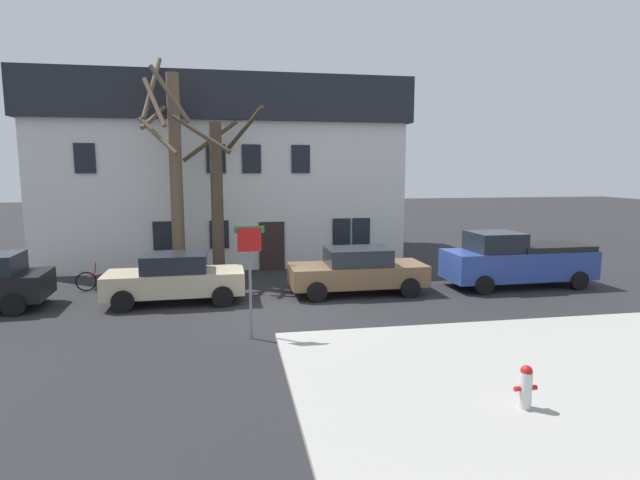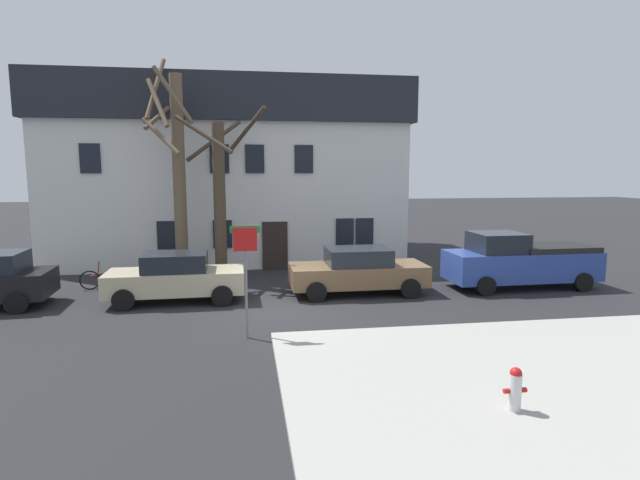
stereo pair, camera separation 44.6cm
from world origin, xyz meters
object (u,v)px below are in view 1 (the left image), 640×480
(car_brown_sedan, at_px, (357,271))
(bicycle_leaning, at_px, (102,280))
(building_main, at_px, (226,172))
(tree_bare_mid, at_px, (218,193))
(tree_bare_near, at_px, (173,168))
(pickup_truck_blue, at_px, (517,260))
(street_sign_pole, at_px, (250,261))
(car_beige_sedan, at_px, (175,278))
(fire_hydrant, at_px, (526,386))

(car_brown_sedan, bearing_deg, bicycle_leaning, 166.95)
(car_brown_sedan, bearing_deg, building_main, 115.87)
(tree_bare_mid, xyz_separation_m, car_brown_sedan, (4.83, -3.21, -2.63))
(tree_bare_near, height_order, bicycle_leaning, tree_bare_near)
(building_main, distance_m, tree_bare_near, 6.16)
(tree_bare_near, bearing_deg, bicycle_leaning, -150.33)
(pickup_truck_blue, bearing_deg, tree_bare_near, 164.41)
(car_brown_sedan, height_order, bicycle_leaning, car_brown_sedan)
(tree_bare_near, relative_size, tree_bare_mid, 1.29)
(car_brown_sedan, xyz_separation_m, street_sign_pole, (-3.90, -4.23, 1.22))
(street_sign_pole, bearing_deg, bicycle_leaning, 128.94)
(tree_bare_mid, height_order, car_brown_sedan, tree_bare_mid)
(building_main, distance_m, car_beige_sedan, 10.26)
(tree_bare_mid, distance_m, car_brown_sedan, 6.37)
(pickup_truck_blue, relative_size, fire_hydrant, 7.07)
(car_brown_sedan, relative_size, bicycle_leaning, 2.74)
(car_brown_sedan, distance_m, pickup_truck_blue, 6.13)
(bicycle_leaning, bearing_deg, building_main, 58.38)
(car_brown_sedan, relative_size, pickup_truck_blue, 0.86)
(bicycle_leaning, bearing_deg, fire_hydrant, -49.18)
(car_beige_sedan, height_order, pickup_truck_blue, pickup_truck_blue)
(tree_bare_mid, distance_m, bicycle_leaning, 5.31)
(tree_bare_near, relative_size, bicycle_leaning, 5.03)
(car_beige_sedan, height_order, car_brown_sedan, car_beige_sedan)
(fire_hydrant, xyz_separation_m, street_sign_pole, (-4.62, 4.94, 1.52))
(car_brown_sedan, xyz_separation_m, fire_hydrant, (0.72, -9.17, -0.29))
(fire_hydrant, bearing_deg, tree_bare_mid, 114.14)
(car_beige_sedan, xyz_separation_m, bicycle_leaning, (-2.83, 2.26, -0.45))
(car_beige_sedan, xyz_separation_m, car_brown_sedan, (6.18, 0.18, 0.00))
(car_brown_sedan, bearing_deg, street_sign_pole, -132.70)
(car_beige_sedan, xyz_separation_m, pickup_truck_blue, (12.32, 0.17, 0.18))
(building_main, xyz_separation_m, tree_bare_mid, (-0.29, -6.15, -0.80))
(tree_bare_near, bearing_deg, car_beige_sedan, -85.17)
(fire_hydrant, bearing_deg, bicycle_leaning, 130.82)
(street_sign_pole, bearing_deg, tree_bare_near, 108.50)
(tree_bare_near, relative_size, street_sign_pole, 2.98)
(tree_bare_mid, relative_size, pickup_truck_blue, 1.22)
(tree_bare_near, bearing_deg, building_main, 71.42)
(tree_bare_mid, bearing_deg, bicycle_leaning, -165.02)
(tree_bare_mid, xyz_separation_m, pickup_truck_blue, (10.96, -3.21, -2.45))
(pickup_truck_blue, height_order, bicycle_leaning, pickup_truck_blue)
(car_brown_sedan, bearing_deg, pickup_truck_blue, -0.02)
(street_sign_pole, bearing_deg, tree_bare_mid, 97.10)
(bicycle_leaning, bearing_deg, street_sign_pole, -51.06)
(building_main, xyz_separation_m, street_sign_pole, (0.63, -13.59, -2.21))
(building_main, bearing_deg, pickup_truck_blue, -41.26)
(car_beige_sedan, relative_size, bicycle_leaning, 2.57)
(building_main, relative_size, street_sign_pole, 5.63)
(tree_bare_near, bearing_deg, pickup_truck_blue, -15.59)
(tree_bare_mid, xyz_separation_m, fire_hydrant, (5.55, -12.38, -2.92))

